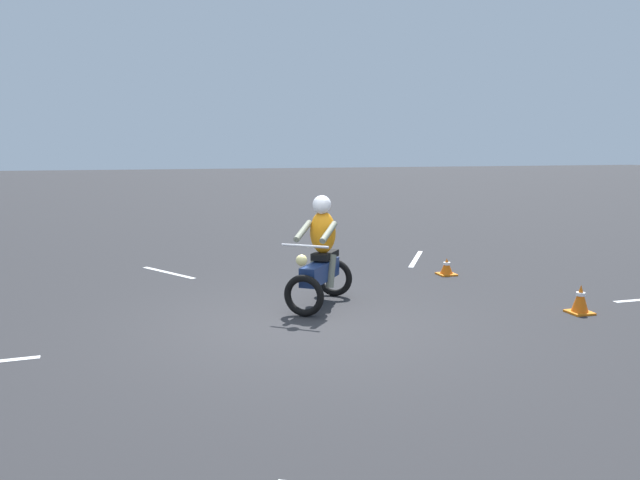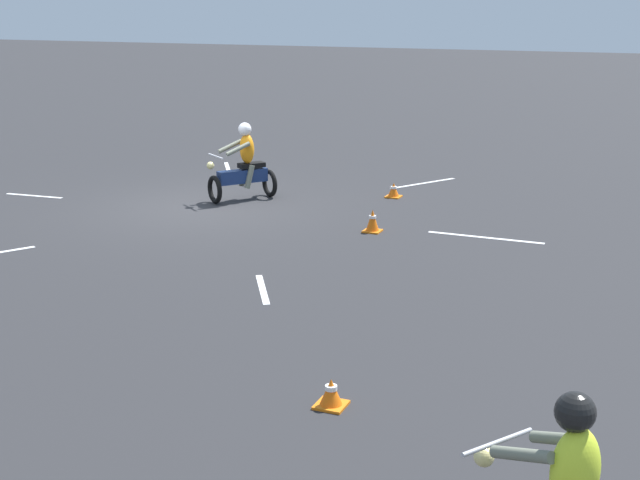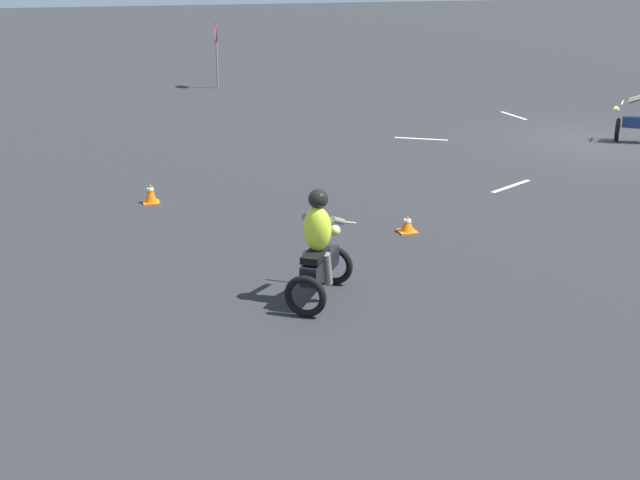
{
  "view_description": "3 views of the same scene",
  "coord_description": "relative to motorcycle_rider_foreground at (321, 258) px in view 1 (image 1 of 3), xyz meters",
  "views": [
    {
      "loc": [
        2.07,
        7.89,
        2.38
      ],
      "look_at": [
        -0.46,
        -0.9,
        1.0
      ],
      "focal_mm": 35.0,
      "sensor_mm": 36.0,
      "label": 1
    },
    {
      "loc": [
        -9.21,
        15.66,
        4.18
      ],
      "look_at": [
        -4.54,
        4.53,
        0.9
      ],
      "focal_mm": 50.0,
      "sensor_mm": 36.0,
      "label": 2
    },
    {
      "loc": [
        -20.02,
        13.09,
        4.8
      ],
      "look_at": [
        -8.62,
        9.97,
        0.9
      ],
      "focal_mm": 50.0,
      "sensor_mm": 36.0,
      "label": 3
    }
  ],
  "objects": [
    {
      "name": "ground_plane",
      "position": [
        0.48,
        0.92,
        -0.73
      ],
      "size": [
        120.0,
        120.0,
        0.0
      ],
      "primitive_type": "plane",
      "color": "#28282B"
    },
    {
      "name": "motorcycle_rider_foreground",
      "position": [
        0.0,
        0.0,
        0.0
      ],
      "size": [
        1.31,
        1.48,
        1.66
      ],
      "rotation": [
        0.0,
        0.0,
        5.65
      ],
      "color": "black",
      "rests_on": "ground"
    },
    {
      "name": "lane_stripe_sw",
      "position": [
        -3.04,
        -3.19,
        -0.72
      ],
      "size": [
        1.1,
        1.76,
        0.01
      ],
      "primitive_type": "cube",
      "rotation": [
        0.0,
        0.0,
        5.75
      ],
      "color": "silver",
      "rests_on": "ground"
    },
    {
      "name": "traffic_cone_near_left",
      "position": [
        -3.44,
        1.49,
        -0.52
      ],
      "size": [
        0.32,
        0.32,
        0.42
      ],
      "color": "orange",
      "rests_on": "ground"
    },
    {
      "name": "traffic_cone_mid_left",
      "position": [
        -2.87,
        -1.49,
        -0.57
      ],
      "size": [
        0.32,
        0.32,
        0.32
      ],
      "color": "orange",
      "rests_on": "ground"
    },
    {
      "name": "lane_stripe_se",
      "position": [
        2.11,
        -3.14,
        -0.72
      ],
      "size": [
        0.93,
        1.42,
        0.01
      ],
      "primitive_type": "cube",
      "rotation": [
        0.0,
        0.0,
        6.84
      ],
      "color": "silver",
      "rests_on": "ground"
    }
  ]
}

